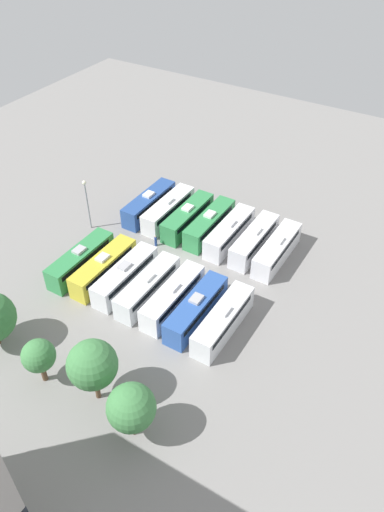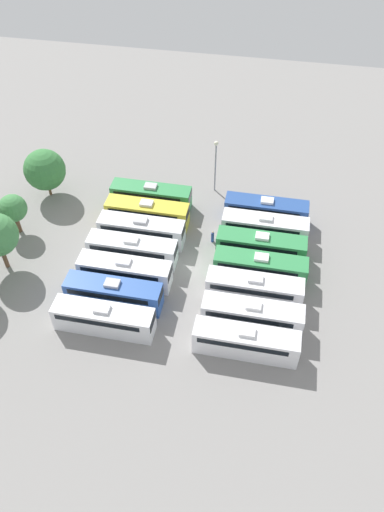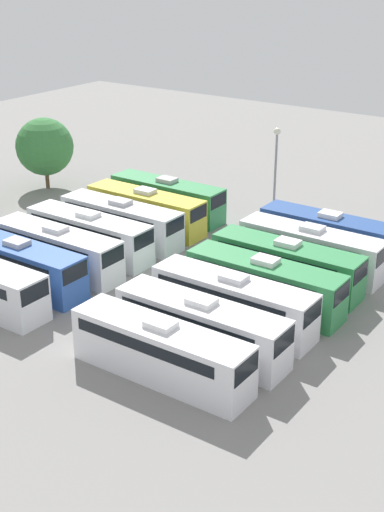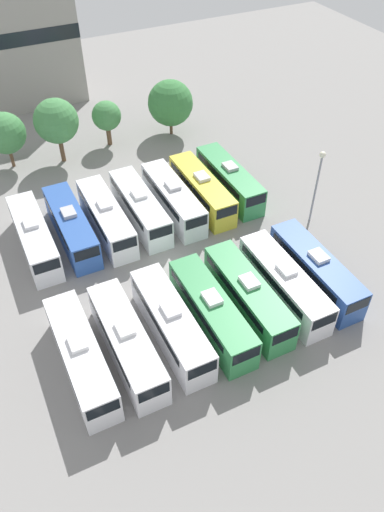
# 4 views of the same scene
# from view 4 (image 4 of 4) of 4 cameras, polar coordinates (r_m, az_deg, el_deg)

# --- Properties ---
(ground_plane) EXTENTS (119.42, 119.42, 0.00)m
(ground_plane) POSITION_cam_4_polar(r_m,az_deg,el_deg) (45.70, -2.38, -1.11)
(ground_plane) COLOR gray
(bus_0) EXTENTS (2.60, 10.63, 3.45)m
(bus_0) POSITION_cam_4_polar(r_m,az_deg,el_deg) (37.86, -12.59, -11.04)
(bus_0) COLOR white
(bus_0) RESTS_ON ground_plane
(bus_1) EXTENTS (2.60, 10.63, 3.45)m
(bus_1) POSITION_cam_4_polar(r_m,az_deg,el_deg) (38.07, -7.47, -9.65)
(bus_1) COLOR white
(bus_1) RESTS_ON ground_plane
(bus_2) EXTENTS (2.60, 10.63, 3.45)m
(bus_2) POSITION_cam_4_polar(r_m,az_deg,el_deg) (38.90, -2.40, -7.63)
(bus_2) COLOR white
(bus_2) RESTS_ON ground_plane
(bus_3) EXTENTS (2.60, 10.63, 3.45)m
(bus_3) POSITION_cam_4_polar(r_m,az_deg,el_deg) (39.66, 2.22, -6.31)
(bus_3) COLOR #338C4C
(bus_3) RESTS_ON ground_plane
(bus_4) EXTENTS (2.60, 10.63, 3.45)m
(bus_4) POSITION_cam_4_polar(r_m,az_deg,el_deg) (41.05, 6.38, -4.43)
(bus_4) COLOR #338C4C
(bus_4) RESTS_ON ground_plane
(bus_5) EXTENTS (2.60, 10.63, 3.45)m
(bus_5) POSITION_cam_4_polar(r_m,az_deg,el_deg) (42.46, 10.46, -3.01)
(bus_5) COLOR white
(bus_5) RESTS_ON ground_plane
(bus_6) EXTENTS (2.60, 10.63, 3.45)m
(bus_6) POSITION_cam_4_polar(r_m,az_deg,el_deg) (44.18, 13.93, -1.49)
(bus_6) COLOR #284C93
(bus_6) RESTS_ON ground_plane
(bus_7) EXTENTS (2.60, 10.63, 3.45)m
(bus_7) POSITION_cam_4_polar(r_m,az_deg,el_deg) (48.39, -17.61, 2.18)
(bus_7) COLOR silver
(bus_7) RESTS_ON ground_plane
(bus_8) EXTENTS (2.60, 10.63, 3.45)m
(bus_8) POSITION_cam_4_polar(r_m,az_deg,el_deg) (48.71, -13.64, 3.43)
(bus_8) COLOR #2D56A8
(bus_8) RESTS_ON ground_plane
(bus_9) EXTENTS (2.60, 10.63, 3.45)m
(bus_9) POSITION_cam_4_polar(r_m,az_deg,el_deg) (49.02, -9.78, 4.40)
(bus_9) COLOR white
(bus_9) RESTS_ON ground_plane
(bus_10) EXTENTS (2.60, 10.63, 3.45)m
(bus_10) POSITION_cam_4_polar(r_m,az_deg,el_deg) (49.90, -5.98, 5.63)
(bus_10) COLOR silver
(bus_10) RESTS_ON ground_plane
(bus_11) EXTENTS (2.60, 10.63, 3.45)m
(bus_11) POSITION_cam_4_polar(r_m,az_deg,el_deg) (50.80, -2.18, 6.62)
(bus_11) COLOR silver
(bus_11) RESTS_ON ground_plane
(bus_12) EXTENTS (2.60, 10.63, 3.45)m
(bus_12) POSITION_cam_4_polar(r_m,az_deg,el_deg) (52.05, 1.10, 7.64)
(bus_12) COLOR gold
(bus_12) RESTS_ON ground_plane
(bus_13) EXTENTS (2.60, 10.63, 3.45)m
(bus_13) POSITION_cam_4_polar(r_m,az_deg,el_deg) (53.73, 4.27, 8.77)
(bus_13) COLOR #338C4C
(bus_13) RESTS_ON ground_plane
(worker_person) EXTENTS (0.36, 0.36, 1.66)m
(worker_person) POSITION_cam_4_polar(r_m,az_deg,el_deg) (45.88, 4.00, 0.34)
(worker_person) COLOR navy
(worker_person) RESTS_ON ground_plane
(light_pole) EXTENTS (0.60, 0.60, 7.87)m
(light_pole) POSITION_cam_4_polar(r_m,az_deg,el_deg) (49.06, 14.25, 8.92)
(light_pole) COLOR gray
(light_pole) RESTS_ON ground_plane
(tree_0) EXTENTS (4.59, 4.59, 6.54)m
(tree_0) POSITION_cam_4_polar(r_m,az_deg,el_deg) (60.35, -20.61, 13.00)
(tree_0) COLOR brown
(tree_0) RESTS_ON ground_plane
(tree_1) EXTENTS (4.97, 4.97, 7.59)m
(tree_1) POSITION_cam_4_polar(r_m,az_deg,el_deg) (59.27, -15.26, 14.65)
(tree_1) COLOR brown
(tree_1) RESTS_ON ground_plane
(tree_2) EXTENTS (3.48, 3.48, 5.54)m
(tree_2) POSITION_cam_4_polar(r_m,az_deg,el_deg) (62.12, -9.74, 15.49)
(tree_2) COLOR brown
(tree_2) RESTS_ON ground_plane
(tree_3) EXTENTS (5.53, 5.53, 6.89)m
(tree_3) POSITION_cam_4_polar(r_m,az_deg,el_deg) (63.55, -2.48, 17.07)
(tree_3) COLOR brown
(tree_3) RESTS_ON ground_plane
(depot_building) EXTENTS (14.51, 9.05, 17.39)m
(depot_building) POSITION_cam_4_polar(r_m,az_deg,el_deg) (74.75, -19.44, 22.80)
(depot_building) COLOR gray
(depot_building) RESTS_ON ground_plane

